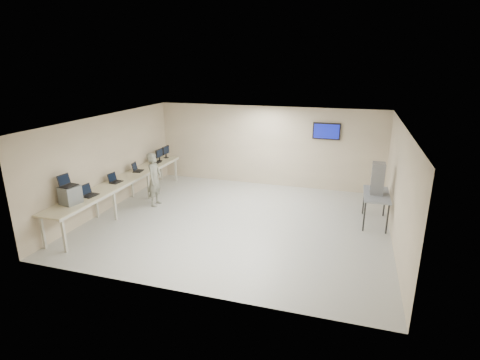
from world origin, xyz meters
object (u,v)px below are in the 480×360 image
(workbench, at_px, (123,182))
(side_table, at_px, (376,196))
(equipment_box, at_px, (70,195))
(soldier, at_px, (155,179))

(workbench, bearing_deg, side_table, 7.91)
(equipment_box, bearing_deg, soldier, 83.24)
(workbench, relative_size, side_table, 4.21)
(workbench, distance_m, equipment_box, 2.12)
(equipment_box, relative_size, side_table, 0.31)
(soldier, distance_m, side_table, 6.43)
(soldier, height_order, side_table, soldier)
(workbench, relative_size, soldier, 3.65)
(equipment_box, distance_m, soldier, 2.74)
(equipment_box, distance_m, side_table, 7.89)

